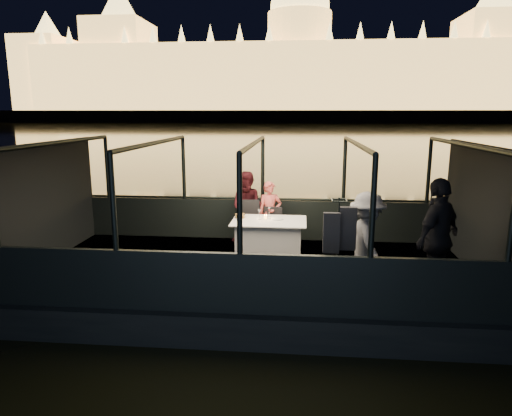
# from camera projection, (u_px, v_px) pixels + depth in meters

# --- Properties ---
(river_water) EXTENTS (500.00, 500.00, 0.00)m
(river_water) POSITION_uv_depth(u_px,v_px,m) (295.00, 130.00, 86.58)
(river_water) COLOR black
(river_water) RESTS_ON ground
(boat_hull) EXTENTS (8.60, 4.40, 1.00)m
(boat_hull) POSITION_uv_depth(u_px,v_px,m) (254.00, 292.00, 8.64)
(boat_hull) COLOR black
(boat_hull) RESTS_ON river_water
(boat_deck) EXTENTS (8.00, 4.00, 0.04)m
(boat_deck) POSITION_uv_depth(u_px,v_px,m) (254.00, 268.00, 8.54)
(boat_deck) COLOR black
(boat_deck) RESTS_ON boat_hull
(gunwale_port) EXTENTS (8.00, 0.08, 0.90)m
(gunwale_port) POSITION_uv_depth(u_px,v_px,m) (263.00, 219.00, 10.39)
(gunwale_port) COLOR black
(gunwale_port) RESTS_ON boat_deck
(gunwale_starboard) EXTENTS (8.00, 0.08, 0.90)m
(gunwale_starboard) POSITION_uv_depth(u_px,v_px,m) (240.00, 284.00, 6.50)
(gunwale_starboard) COLOR black
(gunwale_starboard) RESTS_ON boat_deck
(cabin_glass_port) EXTENTS (8.00, 0.02, 1.40)m
(cabin_glass_port) POSITION_uv_depth(u_px,v_px,m) (263.00, 169.00, 10.16)
(cabin_glass_port) COLOR #99B2B2
(cabin_glass_port) RESTS_ON gunwale_port
(cabin_glass_starboard) EXTENTS (8.00, 0.02, 1.40)m
(cabin_glass_starboard) POSITION_uv_depth(u_px,v_px,m) (240.00, 205.00, 6.26)
(cabin_glass_starboard) COLOR #99B2B2
(cabin_glass_starboard) RESTS_ON gunwale_starboard
(cabin_roof_glass) EXTENTS (8.00, 4.00, 0.02)m
(cabin_roof_glass) POSITION_uv_depth(u_px,v_px,m) (254.00, 144.00, 8.06)
(cabin_roof_glass) COLOR #99B2B2
(cabin_roof_glass) RESTS_ON boat_deck
(end_wall_fore) EXTENTS (0.02, 4.00, 2.30)m
(end_wall_fore) POSITION_uv_depth(u_px,v_px,m) (45.00, 203.00, 8.67)
(end_wall_fore) COLOR black
(end_wall_fore) RESTS_ON boat_deck
(end_wall_aft) EXTENTS (0.02, 4.00, 2.30)m
(end_wall_aft) POSITION_uv_depth(u_px,v_px,m) (482.00, 212.00, 7.93)
(end_wall_aft) COLOR black
(end_wall_aft) RESTS_ON boat_deck
(canopy_ribs) EXTENTS (8.00, 4.00, 2.30)m
(canopy_ribs) POSITION_uv_depth(u_px,v_px,m) (254.00, 207.00, 8.30)
(canopy_ribs) COLOR black
(canopy_ribs) RESTS_ON boat_deck
(embankment) EXTENTS (400.00, 140.00, 6.00)m
(embankment) POSITION_uv_depth(u_px,v_px,m) (298.00, 117.00, 213.03)
(embankment) COLOR #423D33
(embankment) RESTS_ON ground
(parliament_building) EXTENTS (220.00, 32.00, 60.00)m
(parliament_building) POSITION_uv_depth(u_px,v_px,m) (299.00, 43.00, 173.17)
(parliament_building) COLOR #F2D18C
(parliament_building) RESTS_ON embankment
(dining_table_central) EXTENTS (1.46, 1.06, 0.77)m
(dining_table_central) POSITION_uv_depth(u_px,v_px,m) (269.00, 239.00, 9.02)
(dining_table_central) COLOR silver
(dining_table_central) RESTS_ON boat_deck
(chair_port_left) EXTENTS (0.53, 0.53, 1.00)m
(chair_port_left) POSITION_uv_depth(u_px,v_px,m) (247.00, 228.00, 9.63)
(chair_port_left) COLOR black
(chair_port_left) RESTS_ON boat_deck
(chair_port_right) EXTENTS (0.49, 0.49, 0.86)m
(chair_port_right) POSITION_uv_depth(u_px,v_px,m) (273.00, 228.00, 9.61)
(chair_port_right) COLOR black
(chair_port_right) RESTS_ON boat_deck
(coat_stand) EXTENTS (0.52, 0.46, 1.60)m
(coat_stand) POSITION_uv_depth(u_px,v_px,m) (338.00, 242.00, 6.95)
(coat_stand) COLOR black
(coat_stand) RESTS_ON boat_deck
(person_woman_coral) EXTENTS (0.57, 0.44, 1.40)m
(person_woman_coral) POSITION_uv_depth(u_px,v_px,m) (270.00, 211.00, 9.82)
(person_woman_coral) COLOR #CB524A
(person_woman_coral) RESTS_ON boat_deck
(person_man_maroon) EXTENTS (0.81, 0.65, 1.59)m
(person_man_maroon) POSITION_uv_depth(u_px,v_px,m) (248.00, 210.00, 9.99)
(person_man_maroon) COLOR #3D1116
(person_man_maroon) RESTS_ON boat_deck
(passenger_stripe) EXTENTS (0.81, 1.16, 1.63)m
(passenger_stripe) POSITION_uv_depth(u_px,v_px,m) (367.00, 240.00, 7.27)
(passenger_stripe) COLOR silver
(passenger_stripe) RESTS_ON boat_deck
(passenger_dark) EXTENTS (1.11, 1.13, 1.89)m
(passenger_dark) POSITION_uv_depth(u_px,v_px,m) (437.00, 244.00, 7.02)
(passenger_dark) COLOR black
(passenger_dark) RESTS_ON boat_deck
(wine_bottle) EXTENTS (0.08, 0.08, 0.29)m
(wine_bottle) POSITION_uv_depth(u_px,v_px,m) (239.00, 212.00, 8.99)
(wine_bottle) COLOR #123313
(wine_bottle) RESTS_ON dining_table_central
(bread_basket) EXTENTS (0.25, 0.25, 0.08)m
(bread_basket) POSITION_uv_depth(u_px,v_px,m) (240.00, 216.00, 9.16)
(bread_basket) COLOR olive
(bread_basket) RESTS_ON dining_table_central
(amber_candle) EXTENTS (0.06, 0.06, 0.08)m
(amber_candle) POSITION_uv_depth(u_px,v_px,m) (265.00, 217.00, 9.06)
(amber_candle) COLOR #FFAB3F
(amber_candle) RESTS_ON dining_table_central
(plate_near) EXTENTS (0.30, 0.30, 0.02)m
(plate_near) POSITION_uv_depth(u_px,v_px,m) (277.00, 219.00, 9.04)
(plate_near) COLOR silver
(plate_near) RESTS_ON dining_table_central
(plate_far) EXTENTS (0.28, 0.28, 0.01)m
(plate_far) POSITION_uv_depth(u_px,v_px,m) (245.00, 216.00, 9.30)
(plate_far) COLOR silver
(plate_far) RESTS_ON dining_table_central
(wine_glass_white) EXTENTS (0.09, 0.09, 0.20)m
(wine_glass_white) POSITION_uv_depth(u_px,v_px,m) (239.00, 215.00, 8.95)
(wine_glass_white) COLOR silver
(wine_glass_white) RESTS_ON dining_table_central
(wine_glass_red) EXTENTS (0.08, 0.08, 0.19)m
(wine_glass_red) POSITION_uv_depth(u_px,v_px,m) (269.00, 212.00, 9.23)
(wine_glass_red) COLOR silver
(wine_glass_red) RESTS_ON dining_table_central
(wine_glass_empty) EXTENTS (0.07, 0.07, 0.20)m
(wine_glass_empty) POSITION_uv_depth(u_px,v_px,m) (259.00, 215.00, 8.99)
(wine_glass_empty) COLOR white
(wine_glass_empty) RESTS_ON dining_table_central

